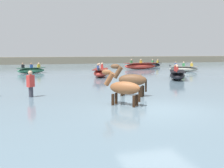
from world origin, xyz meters
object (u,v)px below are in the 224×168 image
at_px(boat_mid_outer, 183,69).
at_px(horse_lead_chestnut, 123,89).
at_px(horse_trailing_bay, 131,81).
at_px(boat_far_inshore, 177,75).
at_px(boat_near_port, 140,66).
at_px(person_onlooker_right, 31,87).
at_px(boat_near_starboard, 31,70).
at_px(boat_far_offshore, 101,73).
at_px(boat_distant_west, 153,65).

bearing_deg(boat_mid_outer, horse_lead_chestnut, -127.87).
height_order(horse_lead_chestnut, horse_trailing_bay, horse_trailing_bay).
relative_size(horse_trailing_bay, boat_far_inshore, 0.55).
bearing_deg(boat_far_inshore, boat_near_port, 81.19).
bearing_deg(person_onlooker_right, boat_near_port, 54.10).
distance_m(boat_near_port, boat_mid_outer, 5.74).
distance_m(boat_near_port, person_onlooker_right, 20.95).
height_order(boat_near_starboard, boat_mid_outer, boat_mid_outer).
height_order(boat_mid_outer, boat_far_offshore, boat_far_offshore).
distance_m(horse_trailing_bay, boat_mid_outer, 16.74).
xyz_separation_m(boat_near_starboard, boat_far_offshore, (5.58, -5.30, 0.05)).
distance_m(boat_near_port, boat_far_offshore, 10.61).
bearing_deg(horse_trailing_bay, horse_lead_chestnut, -117.70).
xyz_separation_m(horse_lead_chestnut, boat_mid_outer, (11.64, 14.96, -0.35)).
distance_m(horse_lead_chestnut, boat_distant_west, 27.63).
distance_m(horse_lead_chestnut, boat_far_offshore, 12.03).
bearing_deg(boat_distant_west, boat_far_inshore, -108.91).
xyz_separation_m(horse_trailing_bay, boat_distant_west, (11.58, 22.57, -0.43)).
bearing_deg(person_onlooker_right, boat_near_starboard, 90.50).
distance_m(boat_far_inshore, person_onlooker_right, 11.66).
bearing_deg(horse_trailing_bay, boat_far_offshore, 84.44).
xyz_separation_m(boat_near_starboard, boat_far_inshore, (10.58, -9.00, 0.04)).
height_order(boat_far_inshore, boat_distant_west, boat_far_inshore).
bearing_deg(boat_distant_west, boat_far_offshore, -129.86).
bearing_deg(boat_far_offshore, boat_distant_west, 50.14).
relative_size(boat_near_starboard, boat_near_port, 0.70).
relative_size(horse_trailing_bay, boat_mid_outer, 0.64).
distance_m(horse_trailing_bay, boat_far_offshore, 9.90).
distance_m(horse_lead_chestnut, boat_far_inshore, 10.76).
xyz_separation_m(horse_trailing_bay, boat_near_starboard, (-4.62, 15.15, -0.43)).
xyz_separation_m(boat_far_offshore, person_onlooker_right, (-5.46, -8.85, 0.11)).
distance_m(boat_far_inshore, boat_far_offshore, 6.21).
bearing_deg(boat_near_port, boat_near_starboard, -167.20).
height_order(horse_lead_chestnut, boat_distant_west, horse_lead_chestnut).
bearing_deg(horse_trailing_bay, person_onlooker_right, 167.46).
height_order(boat_near_starboard, boat_far_inshore, boat_far_inshore).
distance_m(boat_far_inshore, boat_distant_west, 17.35).
distance_m(boat_near_starboard, boat_mid_outer, 15.36).
bearing_deg(boat_far_offshore, horse_trailing_bay, -95.56).
relative_size(horse_lead_chestnut, boat_near_starboard, 0.64).
relative_size(boat_far_offshore, boat_distant_west, 1.19).
xyz_separation_m(horse_lead_chestnut, boat_far_offshore, (2.01, 11.85, -0.30)).
bearing_deg(boat_mid_outer, boat_near_starboard, 171.79).
bearing_deg(person_onlooker_right, boat_far_inshore, 26.24).
distance_m(horse_lead_chestnut, boat_near_port, 21.85).
relative_size(boat_near_port, boat_mid_outer, 1.34).
xyz_separation_m(horse_lead_chestnut, boat_distant_west, (12.63, 24.57, -0.36)).
bearing_deg(boat_near_port, boat_distant_west, 50.49).
xyz_separation_m(boat_far_inshore, boat_far_offshore, (-5.00, 3.70, 0.01)).
bearing_deg(person_onlooker_right, horse_trailing_bay, -12.54).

